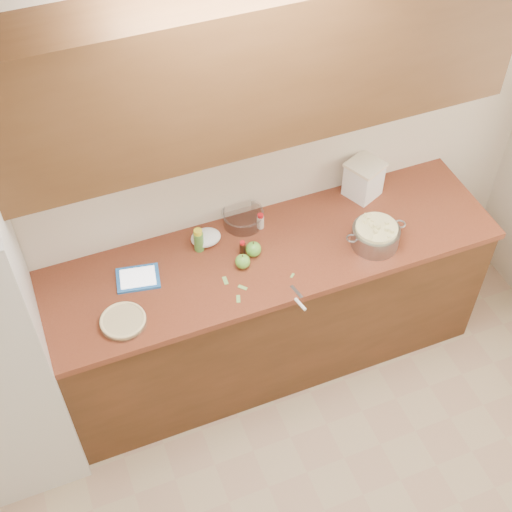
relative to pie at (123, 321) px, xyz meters
name	(u,v)px	position (x,y,z in m)	size (l,w,h in m)	color
room_shell	(407,477)	(0.73, -1.30, 0.36)	(3.60, 3.60, 3.60)	tan
counter_run	(253,311)	(0.73, 0.17, -0.48)	(2.64, 0.68, 0.92)	#532D17
upper_cabinets	(238,69)	(0.73, 0.33, 1.01)	(2.60, 0.34, 0.70)	#4F3018
pie	(123,321)	(0.00, 0.00, 0.00)	(0.23, 0.23, 0.04)	silver
colander	(375,235)	(1.36, 0.02, 0.04)	(0.34, 0.25, 0.13)	gray
flour_canister	(364,179)	(1.47, 0.39, 0.09)	(0.23, 0.23, 0.22)	white
tablet	(138,278)	(0.14, 0.24, -0.01)	(0.24, 0.20, 0.02)	blue
paring_knife	(300,302)	(0.83, -0.20, -0.01)	(0.05, 0.17, 0.02)	gray
lemon_bottle	(199,240)	(0.49, 0.33, 0.05)	(0.05, 0.05, 0.14)	#4C8C38
cinnamon_shaker	(260,221)	(0.85, 0.36, 0.03)	(0.04, 0.04, 0.09)	beige
vanilla_bottle	(243,248)	(0.69, 0.21, 0.02)	(0.03, 0.03, 0.09)	black
mixing_bowl	(243,217)	(0.77, 0.42, 0.03)	(0.23, 0.23, 0.08)	silver
paper_towel	(206,238)	(0.54, 0.36, 0.01)	(0.16, 0.13, 0.07)	white
apple_left	(243,261)	(0.66, 0.13, 0.02)	(0.08, 0.08, 0.09)	#60AF37
apple_center	(253,249)	(0.74, 0.19, 0.02)	(0.08, 0.08, 0.09)	#60AF37
peel_a	(292,276)	(0.87, -0.02, -0.02)	(0.03, 0.01, 0.00)	#7EB256
peel_b	(238,299)	(0.56, -0.06, -0.02)	(0.05, 0.02, 0.00)	#7EB256
peel_c	(243,287)	(0.61, 0.00, -0.02)	(0.05, 0.02, 0.00)	#7EB256
peel_d	(225,281)	(0.54, 0.07, -0.02)	(0.05, 0.02, 0.00)	#7EB256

